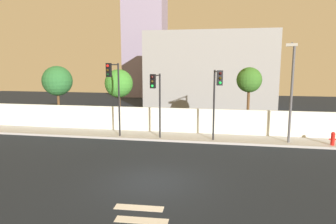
% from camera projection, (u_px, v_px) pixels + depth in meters
% --- Properties ---
extents(ground_plane, '(80.00, 80.00, 0.00)m').
position_uv_depth(ground_plane, '(152.00, 182.00, 13.21)').
color(ground_plane, black).
extents(sidewalk, '(36.00, 2.40, 0.15)m').
position_uv_depth(sidewalk, '(179.00, 137.00, 21.17)').
color(sidewalk, '#A8A8A8').
rests_on(sidewalk, ground).
extents(perimeter_wall, '(36.00, 0.18, 1.80)m').
position_uv_depth(perimeter_wall, '(181.00, 120.00, 22.27)').
color(perimeter_wall, silver).
rests_on(perimeter_wall, sidewalk).
extents(traffic_light_left, '(0.45, 1.43, 4.39)m').
position_uv_depth(traffic_light_left, '(156.00, 92.00, 19.62)').
color(traffic_light_left, black).
rests_on(traffic_light_left, sidewalk).
extents(traffic_light_center, '(0.59, 1.79, 4.65)m').
position_uv_depth(traffic_light_center, '(217.00, 90.00, 18.73)').
color(traffic_light_center, black).
rests_on(traffic_light_center, sidewalk).
extents(traffic_light_right, '(0.52, 1.33, 5.09)m').
position_uv_depth(traffic_light_right, '(114.00, 84.00, 20.15)').
color(traffic_light_right, black).
rests_on(traffic_light_right, sidewalk).
extents(street_lamp_curbside, '(0.94, 2.08, 6.24)m').
position_uv_depth(street_lamp_curbside, '(292.00, 85.00, 18.59)').
color(street_lamp_curbside, '#4C4C51').
rests_on(street_lamp_curbside, sidewalk).
extents(fire_hydrant, '(0.44, 0.26, 0.85)m').
position_uv_depth(fire_hydrant, '(333.00, 138.00, 18.68)').
color(fire_hydrant, red).
rests_on(fire_hydrant, sidewalk).
extents(roadside_tree_leftmost, '(2.42, 2.42, 5.03)m').
position_uv_depth(roadside_tree_leftmost, '(57.00, 81.00, 24.46)').
color(roadside_tree_leftmost, brown).
rests_on(roadside_tree_leftmost, ground).
extents(roadside_tree_midleft, '(2.21, 2.21, 4.78)m').
position_uv_depth(roadside_tree_midleft, '(119.00, 84.00, 23.56)').
color(roadside_tree_midleft, brown).
rests_on(roadside_tree_midleft, ground).
extents(roadside_tree_midright, '(1.83, 1.83, 4.95)m').
position_uv_depth(roadside_tree_midright, '(249.00, 81.00, 21.76)').
color(roadside_tree_midright, brown).
rests_on(roadside_tree_midright, ground).
extents(low_building_distant, '(14.67, 6.00, 8.84)m').
position_uv_depth(low_building_distant, '(210.00, 71.00, 35.10)').
color(low_building_distant, gray).
rests_on(low_building_distant, ground).
extents(tower_on_skyline, '(6.42, 5.00, 27.86)m').
position_uv_depth(tower_on_skyline, '(145.00, 8.00, 47.18)').
color(tower_on_skyline, gray).
rests_on(tower_on_skyline, ground).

